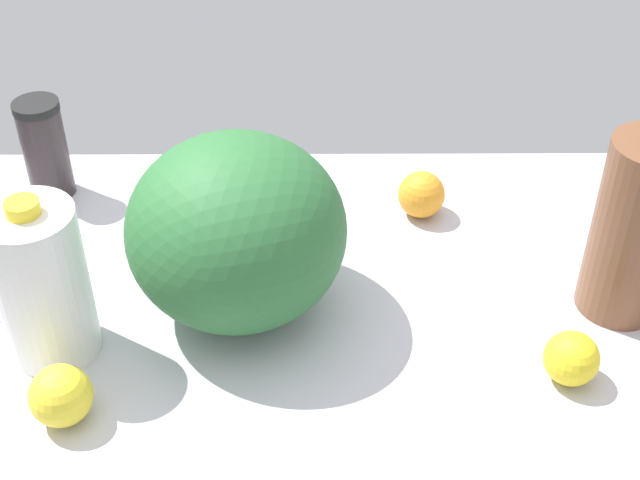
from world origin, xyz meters
TOP-DOWN VIEW (x-y plane):
  - countertop at (0.00, 0.00)cm, footprint 120.00×76.00cm
  - watermelon at (10.89, 2.15)cm, footprint 30.19×30.19cm
  - milk_jug at (35.66, 10.75)cm, footprint 12.24×12.24cm
  - chocolate_milk_jug at (-43.27, 2.44)cm, footprint 11.71×11.71cm
  - shaker_bottle at (44.56, -26.26)cm, footprint 7.46×7.46cm
  - lemon_far_back at (31.67, 23.34)cm, footprint 7.93×7.93cm
  - lemon_beside_bowl at (-32.99, 16.94)cm, footprint 7.29×7.29cm
  - orange_by_jug at (-16.98, -19.80)cm, footprint 7.65×7.65cm

SIDE VIEW (x-z plane):
  - countertop at x=0.00cm, z-range 0.00..3.00cm
  - lemon_beside_bowl at x=-32.99cm, z-range 3.00..10.29cm
  - orange_by_jug at x=-16.98cm, z-range 3.00..10.65cm
  - lemon_far_back at x=31.67cm, z-range 3.00..10.93cm
  - shaker_bottle at x=44.56cm, z-range 3.04..20.29cm
  - milk_jug at x=35.66cm, z-range 2.22..26.61cm
  - watermelon at x=10.89cm, z-range 3.00..29.60cm
  - chocolate_milk_jug at x=-43.27cm, z-range 2.22..31.19cm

